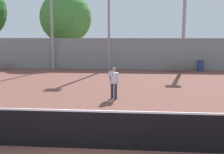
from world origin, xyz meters
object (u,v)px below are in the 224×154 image
at_px(tennis_net, 84,129).
at_px(light_pole_center_back, 184,15).
at_px(tennis_player, 114,81).
at_px(bench_courtside_far, 2,65).
at_px(trash_bin, 200,66).
at_px(light_pole_far_right, 109,1).
at_px(light_pole_near_left, 51,5).
at_px(tree_green_broad, 66,18).
at_px(bench_courtside_near, 179,66).

height_order(tennis_net, light_pole_center_back, light_pole_center_back).
bearing_deg(light_pole_center_back, tennis_player, -114.87).
height_order(tennis_net, tennis_player, tennis_player).
xyz_separation_m(bench_courtside_far, trash_bin, (17.82, 0.23, 0.03)).
bearing_deg(bench_courtside_far, tennis_net, -56.47).
bearing_deg(light_pole_far_right, light_pole_near_left, -175.48).
bearing_deg(tree_green_broad, light_pole_center_back, -21.56).
relative_size(light_pole_near_left, light_pole_far_right, 0.93).
bearing_deg(bench_courtside_far, bench_courtside_near, 0.00).
height_order(tennis_player, bench_courtside_near, tennis_player).
bearing_deg(light_pole_far_right, tree_green_broad, 137.04).
xyz_separation_m(light_pole_near_left, light_pole_far_right, (5.11, 0.40, 0.32)).
bearing_deg(light_pole_center_back, light_pole_near_left, -177.27).
bearing_deg(tennis_net, tennis_player, 86.26).
relative_size(light_pole_center_back, trash_bin, 9.17).
distance_m(bench_courtside_near, trash_bin, 1.84).
height_order(tennis_net, bench_courtside_near, tennis_net).
bearing_deg(trash_bin, bench_courtside_far, -179.26).
relative_size(light_pole_center_back, tree_green_broad, 1.10).
height_order(tennis_net, trash_bin, tennis_net).
xyz_separation_m(tennis_net, light_pole_center_back, (5.70, 17.24, 4.33)).
relative_size(tennis_net, tree_green_broad, 1.56).
height_order(tennis_player, light_pole_near_left, light_pole_near_left).
bearing_deg(light_pole_center_back, light_pole_far_right, -178.66).
distance_m(light_pole_near_left, light_pole_center_back, 11.79).
distance_m(bench_courtside_near, light_pole_near_left, 12.51).
height_order(bench_courtside_near, light_pole_far_right, light_pole_far_right).
xyz_separation_m(light_pole_far_right, trash_bin, (8.04, -0.67, -5.58)).
bearing_deg(tennis_player, light_pole_near_left, 151.15).
relative_size(tennis_player, trash_bin, 1.66).
height_order(bench_courtside_far, tree_green_broad, tree_green_broad).
relative_size(bench_courtside_far, light_pole_center_back, 0.21).
bearing_deg(tree_green_broad, light_pole_near_left, -89.27).
relative_size(light_pole_near_left, tree_green_broad, 1.21).
relative_size(tennis_net, tennis_player, 7.84).
distance_m(bench_courtside_near, light_pole_far_right, 8.42).
bearing_deg(trash_bin, bench_courtside_near, -172.81).
bearing_deg(bench_courtside_near, trash_bin, 7.19).
relative_size(light_pole_near_left, trash_bin, 10.12).
xyz_separation_m(bench_courtside_near, trash_bin, (1.83, 0.23, 0.03)).
relative_size(tennis_net, trash_bin, 12.99).
height_order(tennis_net, light_pole_near_left, light_pole_near_left).
bearing_deg(tennis_net, light_pole_far_right, 93.15).
relative_size(tennis_player, light_pole_near_left, 0.16).
relative_size(bench_courtside_near, trash_bin, 2.33).
relative_size(bench_courtside_near, bench_courtside_far, 1.18).
bearing_deg(tennis_player, light_pole_center_back, 95.78).
bearing_deg(trash_bin, tree_green_broad, 157.43).
xyz_separation_m(tennis_player, light_pole_far_right, (-1.32, 11.32, 5.17)).
distance_m(tennis_net, trash_bin, 17.88).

